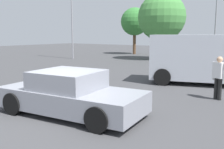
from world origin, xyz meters
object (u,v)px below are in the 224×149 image
object	(u,v)px
sedan_foreground	(70,94)
pedestrian	(219,74)
light_post_near	(216,11)
van_white	(208,58)
dog	(47,87)
light_post_mid	(72,2)

from	to	relation	value
sedan_foreground	pedestrian	bearing A→B (deg)	47.73
light_post_near	van_white	bearing A→B (deg)	-76.55
dog	light_post_near	size ratio (longest dim) A/B	0.08
sedan_foreground	dog	world-z (taller)	sedan_foreground
dog	light_post_mid	xyz separation A→B (m)	(-9.44, 11.02, 4.81)
sedan_foreground	dog	bearing A→B (deg)	147.81
van_white	pedestrian	xyz separation A→B (m)	(1.18, -2.75, -0.32)
dog	pedestrian	xyz separation A→B (m)	(5.38, 3.10, 0.60)
light_post_near	sedan_foreground	bearing A→B (deg)	-86.05
light_post_near	light_post_mid	world-z (taller)	light_post_mid
dog	van_white	world-z (taller)	van_white
sedan_foreground	pedestrian	world-z (taller)	pedestrian
pedestrian	light_post_mid	xyz separation A→B (m)	(-14.81, 7.92, 4.21)
sedan_foreground	light_post_mid	xyz separation A→B (m)	(-11.81, 12.15, 4.53)
dog	pedestrian	bearing A→B (deg)	74.29
dog	van_white	xyz separation A→B (m)	(4.20, 5.85, 0.92)
van_white	light_post_near	world-z (taller)	light_post_near
sedan_foreground	light_post_near	size ratio (longest dim) A/B	0.69
sedan_foreground	light_post_near	xyz separation A→B (m)	(-1.42, 20.54, 3.75)
sedan_foreground	dog	xyz separation A→B (m)	(-2.37, 1.12, -0.28)
sedan_foreground	light_post_mid	size ratio (longest dim) A/B	0.57
van_white	light_post_near	xyz separation A→B (m)	(-3.25, 13.57, 3.12)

